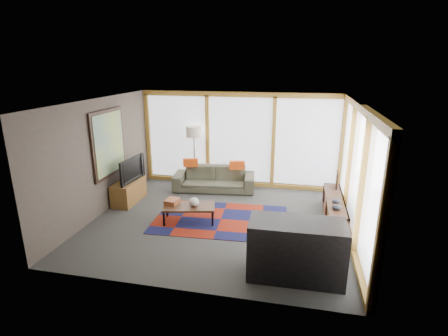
% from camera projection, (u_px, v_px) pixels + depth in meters
% --- Properties ---
extents(ground, '(5.50, 5.50, 0.00)m').
position_uv_depth(ground, '(220.00, 221.00, 7.67)').
color(ground, '#2C2C29').
rests_on(ground, ground).
extents(room_envelope, '(5.52, 5.02, 2.62)m').
position_uv_depth(room_envelope, '(248.00, 148.00, 7.64)').
color(room_envelope, '#413630').
rests_on(room_envelope, ground).
extents(rug, '(3.00, 2.03, 0.01)m').
position_uv_depth(rug, '(221.00, 219.00, 7.74)').
color(rug, maroon).
rests_on(rug, ground).
extents(sofa, '(2.26, 1.12, 0.63)m').
position_uv_depth(sofa, '(214.00, 179.00, 9.47)').
color(sofa, '#38392A').
rests_on(sofa, ground).
extents(pillow_left, '(0.42, 0.21, 0.22)m').
position_uv_depth(pillow_left, '(191.00, 163.00, 9.44)').
color(pillow_left, '#CC4510').
rests_on(pillow_left, sofa).
extents(pillow_right, '(0.42, 0.21, 0.22)m').
position_uv_depth(pillow_right, '(237.00, 165.00, 9.20)').
color(pillow_right, '#CC4510').
rests_on(pillow_right, sofa).
extents(floor_lamp, '(0.42, 0.42, 1.68)m').
position_uv_depth(floor_lamp, '(194.00, 156.00, 9.70)').
color(floor_lamp, '#2E2317').
rests_on(floor_lamp, ground).
extents(coffee_table, '(1.20, 0.78, 0.37)m').
position_uv_depth(coffee_table, '(189.00, 214.00, 7.59)').
color(coffee_table, '#372011').
rests_on(coffee_table, ground).
extents(book_stack, '(0.29, 0.34, 0.11)m').
position_uv_depth(book_stack, '(172.00, 202.00, 7.64)').
color(book_stack, brown).
rests_on(book_stack, coffee_table).
extents(vase, '(0.26, 0.26, 0.19)m').
position_uv_depth(vase, '(194.00, 202.00, 7.50)').
color(vase, beige).
rests_on(vase, coffee_table).
extents(bookshelf, '(0.38, 2.07, 0.52)m').
position_uv_depth(bookshelf, '(334.00, 210.00, 7.60)').
color(bookshelf, '#372011').
rests_on(bookshelf, ground).
extents(bowl_a, '(0.21, 0.21, 0.10)m').
position_uv_depth(bowl_a, '(337.00, 207.00, 6.98)').
color(bowl_a, black).
rests_on(bowl_a, bookshelf).
extents(bowl_b, '(0.21, 0.21, 0.08)m').
position_uv_depth(bowl_b, '(336.00, 201.00, 7.30)').
color(bowl_b, black).
rests_on(bowl_b, bookshelf).
extents(shelf_picture, '(0.06, 0.31, 0.40)m').
position_uv_depth(shelf_picture, '(337.00, 180.00, 8.14)').
color(shelf_picture, black).
rests_on(shelf_picture, bookshelf).
extents(tv_console, '(0.45, 1.08, 0.54)m').
position_uv_depth(tv_console, '(129.00, 191.00, 8.68)').
color(tv_console, brown).
rests_on(tv_console, ground).
extents(television, '(0.22, 1.05, 0.60)m').
position_uv_depth(television, '(129.00, 169.00, 8.53)').
color(television, black).
rests_on(television, tv_console).
extents(bar_counter, '(1.53, 0.74, 0.96)m').
position_uv_depth(bar_counter, '(296.00, 250.00, 5.56)').
color(bar_counter, black).
rests_on(bar_counter, ground).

